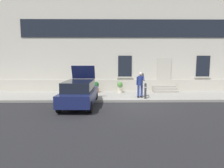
{
  "coord_description": "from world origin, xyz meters",
  "views": [
    {
      "loc": [
        -1.35,
        -11.07,
        2.63
      ],
      "look_at": [
        -1.2,
        1.6,
        1.1
      ],
      "focal_mm": 30.73,
      "sensor_mm": 36.0,
      "label": 1
    }
  ],
  "objects_px": {
    "planter_olive": "(72,87)",
    "person_on_phone": "(140,83)",
    "planter_terracotta": "(96,87)",
    "planter_cream": "(120,87)",
    "bollard_near_person": "(145,90)",
    "hatchback_car_navy": "(79,93)"
  },
  "relations": [
    {
      "from": "bollard_near_person",
      "to": "person_on_phone",
      "type": "distance_m",
      "value": 0.63
    },
    {
      "from": "bollard_near_person",
      "to": "planter_olive",
      "type": "relative_size",
      "value": 1.22
    },
    {
      "from": "hatchback_car_navy",
      "to": "bollard_near_person",
      "type": "xyz_separation_m",
      "value": [
        4.1,
        1.49,
        -0.09
      ]
    },
    {
      "from": "planter_olive",
      "to": "planter_cream",
      "type": "bearing_deg",
      "value": -0.71
    },
    {
      "from": "planter_olive",
      "to": "planter_cream",
      "type": "xyz_separation_m",
      "value": [
        3.74,
        -0.05,
        0.0
      ]
    },
    {
      "from": "planter_terracotta",
      "to": "planter_cream",
      "type": "distance_m",
      "value": 1.87
    },
    {
      "from": "hatchback_car_navy",
      "to": "planter_cream",
      "type": "xyz_separation_m",
      "value": [
        2.56,
        3.94,
        -0.19
      ]
    },
    {
      "from": "hatchback_car_navy",
      "to": "bollard_near_person",
      "type": "bearing_deg",
      "value": 19.98
    },
    {
      "from": "person_on_phone",
      "to": "planter_cream",
      "type": "bearing_deg",
      "value": 115.86
    },
    {
      "from": "bollard_near_person",
      "to": "planter_olive",
      "type": "bearing_deg",
      "value": 154.68
    },
    {
      "from": "hatchback_car_navy",
      "to": "planter_terracotta",
      "type": "bearing_deg",
      "value": 80.27
    },
    {
      "from": "planter_cream",
      "to": "planter_terracotta",
      "type": "bearing_deg",
      "value": 177.91
    },
    {
      "from": "person_on_phone",
      "to": "bollard_near_person",
      "type": "bearing_deg",
      "value": -55.08
    },
    {
      "from": "hatchback_car_navy",
      "to": "planter_olive",
      "type": "bearing_deg",
      "value": 106.5
    },
    {
      "from": "planter_olive",
      "to": "person_on_phone",
      "type": "bearing_deg",
      "value": -23.3
    },
    {
      "from": "person_on_phone",
      "to": "planter_terracotta",
      "type": "bearing_deg",
      "value": 140.29
    },
    {
      "from": "hatchback_car_navy",
      "to": "planter_cream",
      "type": "bearing_deg",
      "value": 57.03
    },
    {
      "from": "hatchback_car_navy",
      "to": "planter_cream",
      "type": "distance_m",
      "value": 4.7
    },
    {
      "from": "bollard_near_person",
      "to": "planter_terracotta",
      "type": "relative_size",
      "value": 1.22
    },
    {
      "from": "planter_terracotta",
      "to": "planter_cream",
      "type": "bearing_deg",
      "value": -2.09
    },
    {
      "from": "person_on_phone",
      "to": "hatchback_car_navy",
      "type": "bearing_deg",
      "value": -159.09
    },
    {
      "from": "person_on_phone",
      "to": "planter_olive",
      "type": "height_order",
      "value": "person_on_phone"
    }
  ]
}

